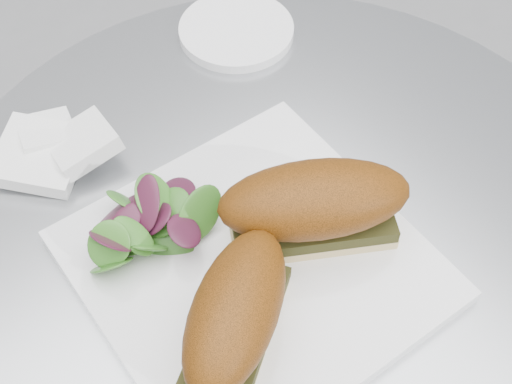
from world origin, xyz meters
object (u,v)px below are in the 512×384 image
at_px(sandwich_right, 314,205).
at_px(sandwich_left, 236,315).
at_px(saucer, 236,30).
at_px(plate, 253,266).

bearing_deg(sandwich_right, sandwich_left, -130.59).
xyz_separation_m(sandwich_left, saucer, (0.25, 0.31, -0.05)).
distance_m(sandwich_left, sandwich_right, 0.13).
bearing_deg(saucer, plate, -126.23).
xyz_separation_m(sandwich_left, sandwich_right, (0.12, 0.04, 0.00)).
bearing_deg(saucer, sandwich_left, -128.86).
height_order(sandwich_right, saucer, sandwich_right).
distance_m(plate, sandwich_left, 0.09).
bearing_deg(sandwich_left, plate, 7.59).
relative_size(plate, saucer, 2.10).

